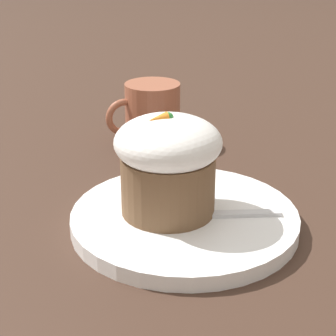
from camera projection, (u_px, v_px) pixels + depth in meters
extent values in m
plane|color=#3D281E|center=(184.00, 226.00, 0.56)|extent=(4.00, 4.00, 0.00)
cylinder|color=white|center=(184.00, 219.00, 0.55)|extent=(0.22, 0.22, 0.02)
cylinder|color=brown|center=(168.00, 184.00, 0.54)|extent=(0.09, 0.09, 0.06)
ellipsoid|color=white|center=(168.00, 142.00, 0.52)|extent=(0.10, 0.10, 0.05)
cone|color=orange|center=(158.00, 119.00, 0.51)|extent=(0.02, 0.01, 0.01)
sphere|color=green|center=(168.00, 118.00, 0.51)|extent=(0.01, 0.01, 0.01)
cube|color=silver|center=(238.00, 214.00, 0.54)|extent=(0.08, 0.04, 0.00)
ellipsoid|color=silver|center=(180.00, 214.00, 0.54)|extent=(0.06, 0.05, 0.01)
cylinder|color=#9E563D|center=(153.00, 113.00, 0.76)|extent=(0.07, 0.07, 0.08)
torus|color=#9E563D|center=(124.00, 117.00, 0.74)|extent=(0.05, 0.01, 0.05)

